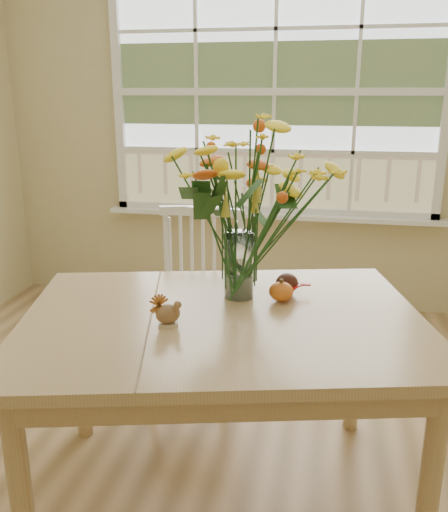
# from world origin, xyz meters

# --- Properties ---
(wall_back) EXTENTS (4.00, 0.02, 2.70)m
(wall_back) POSITION_xyz_m (0.00, 2.25, 1.35)
(wall_back) COLOR #C5B97E
(wall_back) RESTS_ON floor
(window) EXTENTS (2.42, 0.12, 1.74)m
(window) POSITION_xyz_m (0.00, 2.21, 1.53)
(window) COLOR silver
(window) RESTS_ON wall_back
(dining_table) EXTENTS (1.64, 1.34, 0.77)m
(dining_table) POSITION_xyz_m (0.05, 0.13, 0.68)
(dining_table) COLOR tan
(dining_table) RESTS_ON floor
(windsor_chair) EXTENTS (0.46, 0.44, 0.96)m
(windsor_chair) POSITION_xyz_m (-0.23, 0.90, 0.54)
(windsor_chair) COLOR white
(windsor_chair) RESTS_ON floor
(flower_vase) EXTENTS (0.54, 0.54, 0.65)m
(flower_vase) POSITION_xyz_m (0.08, 0.33, 1.16)
(flower_vase) COLOR white
(flower_vase) RESTS_ON dining_table
(pumpkin) EXTENTS (0.09, 0.09, 0.07)m
(pumpkin) POSITION_xyz_m (0.25, 0.31, 0.81)
(pumpkin) COLOR #D45719
(pumpkin) RESTS_ON dining_table
(turkey_figurine) EXTENTS (0.11, 0.10, 0.11)m
(turkey_figurine) POSITION_xyz_m (-0.12, 0.01, 0.82)
(turkey_figurine) COLOR #CCB78C
(turkey_figurine) RESTS_ON dining_table
(dark_gourd) EXTENTS (0.13, 0.10, 0.08)m
(dark_gourd) POSITION_xyz_m (0.26, 0.40, 0.81)
(dark_gourd) COLOR #38160F
(dark_gourd) RESTS_ON dining_table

